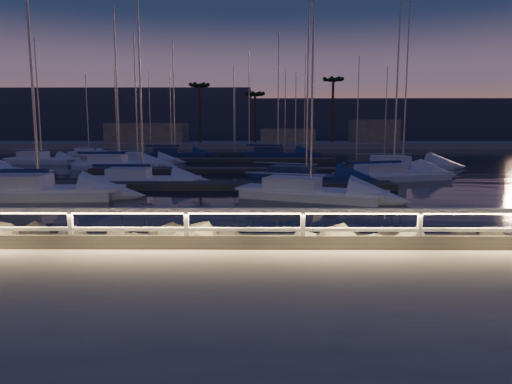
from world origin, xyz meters
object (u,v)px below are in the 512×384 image
(sailboat_i, at_px, (40,159))
(sailboat_k, at_px, (276,153))
(guard_rail, at_px, (145,219))
(sailboat_b, at_px, (35,190))
(sailboat_e, at_px, (136,160))
(sailboat_n, at_px, (173,154))
(sailboat_d, at_px, (390,174))
(sailboat_l, at_px, (400,164))
(sailboat_f, at_px, (140,179))
(sailboat_c, at_px, (307,191))
(sailboat_j, at_px, (117,164))
(sailboat_m, at_px, (88,153))
(sailboat_h, at_px, (303,176))

(sailboat_i, xyz_separation_m, sailboat_k, (24.76, 10.76, 0.01))
(guard_rail, height_order, sailboat_k, sailboat_k)
(guard_rail, relative_size, sailboat_k, 2.86)
(sailboat_b, bearing_deg, sailboat_k, 64.93)
(sailboat_e, distance_m, sailboat_n, 10.89)
(sailboat_d, distance_m, sailboat_i, 35.22)
(sailboat_i, xyz_separation_m, sailboat_n, (12.01, 9.48, 0.01))
(sailboat_l, bearing_deg, sailboat_f, -149.96)
(sailboat_c, distance_m, sailboat_e, 26.65)
(guard_rail, xyz_separation_m, sailboat_c, (5.40, 12.08, -0.96))
(sailboat_b, height_order, sailboat_d, sailboat_d)
(sailboat_i, xyz_separation_m, sailboat_j, (9.95, -6.25, 0.01))
(sailboat_l, bearing_deg, sailboat_j, -179.23)
(sailboat_i, bearing_deg, sailboat_m, 97.09)
(sailboat_m, bearing_deg, sailboat_n, 4.17)
(guard_rail, xyz_separation_m, sailboat_k, (4.99, 46.21, -0.91))
(sailboat_e, distance_m, sailboat_k, 18.83)
(sailboat_b, distance_m, sailboat_j, 17.24)
(sailboat_e, xyz_separation_m, sailboat_k, (14.48, 12.03, 0.01))
(sailboat_d, bearing_deg, sailboat_f, 171.59)
(sailboat_h, relative_size, sailboat_n, 0.98)
(sailboat_h, height_order, sailboat_n, sailboat_n)
(sailboat_d, relative_size, sailboat_i, 1.13)
(guard_rail, bearing_deg, sailboat_e, 105.53)
(sailboat_f, height_order, sailboat_n, sailboat_n)
(guard_rail, xyz_separation_m, sailboat_i, (-19.77, 35.45, -0.92))
(sailboat_n, bearing_deg, sailboat_h, -65.47)
(guard_rail, relative_size, sailboat_i, 3.46)
(sailboat_i, relative_size, sailboat_j, 0.90)
(sailboat_f, xyz_separation_m, sailboat_n, (-3.01, 27.26, 0.04))
(sailboat_k, relative_size, sailboat_n, 1.10)
(sailboat_e, xyz_separation_m, sailboat_h, (15.42, -14.65, -0.04))
(sailboat_b, height_order, sailboat_l, sailboat_l)
(sailboat_i, bearing_deg, sailboat_e, 0.36)
(sailboat_e, height_order, sailboat_h, sailboat_h)
(sailboat_c, height_order, sailboat_m, sailboat_c)
(sailboat_d, xyz_separation_m, sailboat_f, (-16.97, -3.05, -0.00))
(sailboat_i, height_order, sailboat_j, sailboat_j)
(sailboat_m, relative_size, sailboat_n, 0.75)
(sailboat_e, distance_m, sailboat_h, 21.27)
(sailboat_f, bearing_deg, sailboat_h, 9.85)
(sailboat_c, xyz_separation_m, sailboat_k, (-0.42, 34.12, 0.05))
(sailboat_b, bearing_deg, sailboat_f, 51.41)
(sailboat_e, relative_size, sailboat_j, 0.90)
(guard_rail, bearing_deg, sailboat_m, 112.08)
(sailboat_d, relative_size, sailboat_j, 1.01)
(guard_rail, bearing_deg, sailboat_f, 105.04)
(sailboat_j, relative_size, sailboat_k, 0.92)
(sailboat_c, height_order, sailboat_k, sailboat_k)
(sailboat_f, relative_size, sailboat_h, 0.90)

